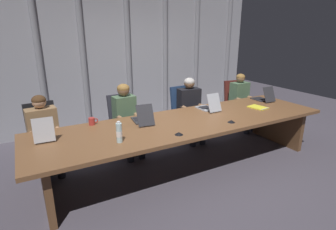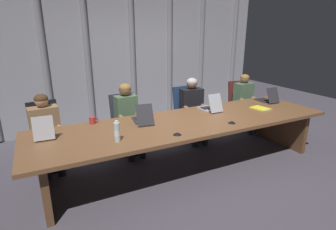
{
  "view_description": "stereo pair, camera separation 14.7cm",
  "coord_description": "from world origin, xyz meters",
  "px_view_note": "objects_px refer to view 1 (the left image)",
  "views": [
    {
      "loc": [
        -2.05,
        -3.12,
        2.01
      ],
      "look_at": [
        -0.27,
        0.1,
        0.84
      ],
      "focal_mm": 28.61,
      "sensor_mm": 36.0,
      "label": 1
    },
    {
      "loc": [
        -1.92,
        -3.19,
        2.01
      ],
      "look_at": [
        -0.27,
        0.1,
        0.84
      ],
      "focal_mm": 28.61,
      "sensor_mm": 36.0,
      "label": 2
    }
  ],
  "objects_px": {
    "person_center": "(191,106)",
    "water_bottle_primary": "(119,133)",
    "laptop_right_mid": "(263,98)",
    "coffee_mug_near": "(92,121)",
    "office_chair_left_mid": "(125,130)",
    "spiral_notepad": "(258,107)",
    "office_chair_left_end": "(47,144)",
    "person_right_mid": "(242,99)",
    "laptop_left_end": "(44,135)",
    "office_chair_center": "(185,119)",
    "person_left_end": "(44,130)",
    "conference_mic_middle": "(179,133)",
    "laptop_left_mid": "(142,118)",
    "laptop_center": "(208,106)",
    "office_chair_right_mid": "(236,110)",
    "person_left_mid": "(127,115)",
    "conference_mic_left_side": "(231,121)"
  },
  "relations": [
    {
      "from": "office_chair_left_mid",
      "to": "spiral_notepad",
      "type": "xyz_separation_m",
      "value": [
        2.05,
        -1.02,
        0.38
      ]
    },
    {
      "from": "person_center",
      "to": "person_left_mid",
      "type": "bearing_deg",
      "value": -84.85
    },
    {
      "from": "laptop_left_end",
      "to": "coffee_mug_near",
      "type": "relative_size",
      "value": 2.88
    },
    {
      "from": "laptop_left_end",
      "to": "coffee_mug_near",
      "type": "height_order",
      "value": "laptop_left_end"
    },
    {
      "from": "person_right_mid",
      "to": "laptop_left_end",
      "type": "bearing_deg",
      "value": -82.91
    },
    {
      "from": "conference_mic_left_side",
      "to": "spiral_notepad",
      "type": "height_order",
      "value": "conference_mic_left_side"
    },
    {
      "from": "laptop_right_mid",
      "to": "coffee_mug_near",
      "type": "height_order",
      "value": "laptop_right_mid"
    },
    {
      "from": "laptop_left_mid",
      "to": "office_chair_left_end",
      "type": "relative_size",
      "value": 0.5
    },
    {
      "from": "laptop_left_mid",
      "to": "laptop_center",
      "type": "bearing_deg",
      "value": -80.48
    },
    {
      "from": "conference_mic_middle",
      "to": "person_right_mid",
      "type": "bearing_deg",
      "value": 28.76
    },
    {
      "from": "office_chair_left_end",
      "to": "coffee_mug_near",
      "type": "xyz_separation_m",
      "value": [
        0.6,
        -0.51,
        0.42
      ]
    },
    {
      "from": "office_chair_right_mid",
      "to": "conference_mic_middle",
      "type": "relative_size",
      "value": 8.87
    },
    {
      "from": "laptop_left_mid",
      "to": "conference_mic_middle",
      "type": "bearing_deg",
      "value": -155.24
    },
    {
      "from": "office_chair_left_end",
      "to": "water_bottle_primary",
      "type": "height_order",
      "value": "water_bottle_primary"
    },
    {
      "from": "laptop_center",
      "to": "office_chair_center",
      "type": "xyz_separation_m",
      "value": [
        0.0,
        0.7,
        -0.43
      ]
    },
    {
      "from": "person_left_end",
      "to": "office_chair_right_mid",
      "type": "bearing_deg",
      "value": 87.09
    },
    {
      "from": "coffee_mug_near",
      "to": "spiral_notepad",
      "type": "xyz_separation_m",
      "value": [
        2.7,
        -0.52,
        -0.04
      ]
    },
    {
      "from": "laptop_right_mid",
      "to": "coffee_mug_near",
      "type": "relative_size",
      "value": 3.21
    },
    {
      "from": "laptop_left_end",
      "to": "person_right_mid",
      "type": "xyz_separation_m",
      "value": [
        3.8,
        0.58,
        -0.14
      ]
    },
    {
      "from": "laptop_left_mid",
      "to": "conference_mic_left_side",
      "type": "relative_size",
      "value": 4.46
    },
    {
      "from": "person_left_mid",
      "to": "person_center",
      "type": "bearing_deg",
      "value": 86.34
    },
    {
      "from": "laptop_left_end",
      "to": "conference_mic_middle",
      "type": "distance_m",
      "value": 1.66
    },
    {
      "from": "person_center",
      "to": "conference_mic_left_side",
      "type": "relative_size",
      "value": 10.71
    },
    {
      "from": "laptop_left_mid",
      "to": "laptop_right_mid",
      "type": "relative_size",
      "value": 1.15
    },
    {
      "from": "laptop_right_mid",
      "to": "office_chair_left_mid",
      "type": "xyz_separation_m",
      "value": [
        -2.5,
        0.71,
        -0.43
      ]
    },
    {
      "from": "person_left_mid",
      "to": "conference_mic_left_side",
      "type": "relative_size",
      "value": 10.79
    },
    {
      "from": "laptop_center",
      "to": "person_center",
      "type": "height_order",
      "value": "person_center"
    },
    {
      "from": "office_chair_left_end",
      "to": "person_right_mid",
      "type": "height_order",
      "value": "person_right_mid"
    },
    {
      "from": "office_chair_right_mid",
      "to": "laptop_center",
      "type": "bearing_deg",
      "value": -54.05
    },
    {
      "from": "person_left_end",
      "to": "person_center",
      "type": "xyz_separation_m",
      "value": [
        2.5,
        0.0,
        0.02
      ]
    },
    {
      "from": "laptop_left_end",
      "to": "office_chair_right_mid",
      "type": "distance_m",
      "value": 3.92
    },
    {
      "from": "office_chair_left_mid",
      "to": "conference_mic_left_side",
      "type": "bearing_deg",
      "value": 34.96
    },
    {
      "from": "office_chair_left_end",
      "to": "spiral_notepad",
      "type": "height_order",
      "value": "office_chair_left_end"
    },
    {
      "from": "person_left_end",
      "to": "water_bottle_primary",
      "type": "bearing_deg",
      "value": 28.13
    },
    {
      "from": "office_chair_center",
      "to": "office_chair_left_mid",
      "type": "bearing_deg",
      "value": -94.33
    },
    {
      "from": "person_center",
      "to": "conference_mic_middle",
      "type": "relative_size",
      "value": 10.71
    },
    {
      "from": "laptop_right_mid",
      "to": "person_left_end",
      "type": "height_order",
      "value": "person_left_end"
    },
    {
      "from": "person_center",
      "to": "water_bottle_primary",
      "type": "distance_m",
      "value": 2.1
    },
    {
      "from": "office_chair_left_end",
      "to": "office_chair_center",
      "type": "relative_size",
      "value": 1.0
    },
    {
      "from": "office_chair_left_mid",
      "to": "conference_mic_left_side",
      "type": "relative_size",
      "value": 8.78
    },
    {
      "from": "laptop_right_mid",
      "to": "person_left_mid",
      "type": "xyz_separation_m",
      "value": [
        -2.52,
        0.54,
        -0.12
      ]
    },
    {
      "from": "laptop_left_end",
      "to": "person_right_mid",
      "type": "height_order",
      "value": "person_right_mid"
    },
    {
      "from": "coffee_mug_near",
      "to": "conference_mic_middle",
      "type": "distance_m",
      "value": 1.26
    },
    {
      "from": "laptop_right_mid",
      "to": "person_center",
      "type": "height_order",
      "value": "person_center"
    },
    {
      "from": "office_chair_left_end",
      "to": "person_right_mid",
      "type": "xyz_separation_m",
      "value": [
        3.76,
        -0.16,
        0.29
      ]
    },
    {
      "from": "office_chair_right_mid",
      "to": "person_center",
      "type": "bearing_deg",
      "value": -75.39
    },
    {
      "from": "water_bottle_primary",
      "to": "coffee_mug_near",
      "type": "bearing_deg",
      "value": 99.9
    },
    {
      "from": "conference_mic_left_side",
      "to": "office_chair_right_mid",
      "type": "bearing_deg",
      "value": 44.44
    },
    {
      "from": "laptop_left_mid",
      "to": "person_left_mid",
      "type": "distance_m",
      "value": 0.6
    },
    {
      "from": "person_center",
      "to": "conference_mic_middle",
      "type": "height_order",
      "value": "person_center"
    }
  ]
}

